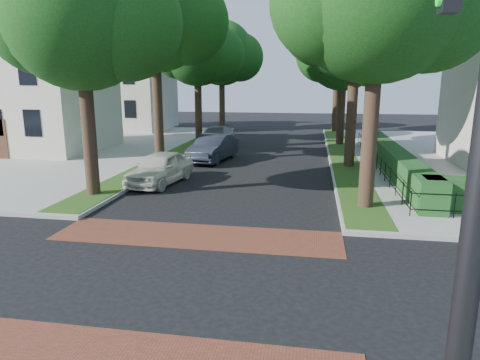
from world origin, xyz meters
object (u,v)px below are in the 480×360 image
traffic_signal (462,81)px  parked_car_rear (216,137)px  parked_car_front (160,168)px  parked_car_middle (213,148)px

traffic_signal → parked_car_rear: 27.74m
parked_car_front → parked_car_rear: 11.85m
parked_car_rear → traffic_signal: bearing=-69.0°
traffic_signal → parked_car_front: (-8.49, 14.26, -3.95)m
parked_car_front → parked_car_middle: 6.39m
traffic_signal → parked_car_middle: bearing=109.8°
traffic_signal → parked_car_front: 17.06m
parked_car_front → parked_car_rear: parked_car_front is taller
parked_car_front → parked_car_rear: (-0.00, 11.85, -0.01)m
parked_car_middle → parked_car_front: bearing=-91.7°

